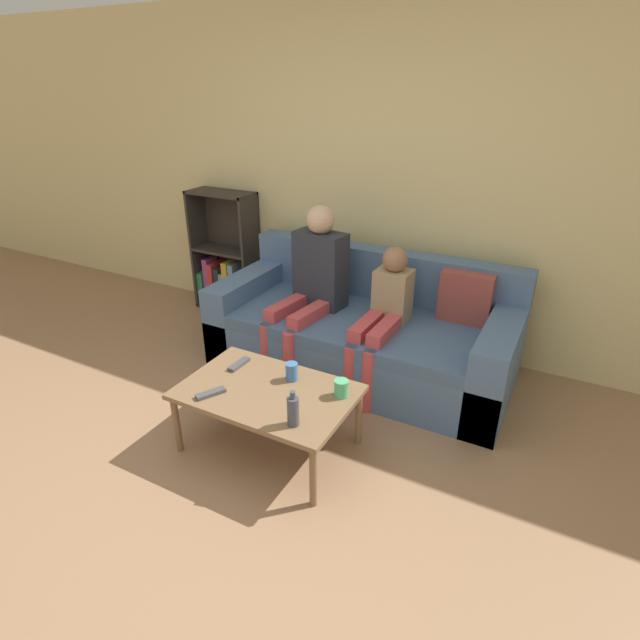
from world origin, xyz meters
TOP-DOWN VIEW (x-y plane):
  - ground_plane at (0.00, 0.00)m, footprint 22.00×22.00m
  - wall_back at (0.00, 2.33)m, footprint 12.00×0.06m
  - couch at (0.15, 1.74)m, footprint 2.19×0.98m
  - bookshelf at (-1.45, 2.17)m, footprint 0.62×0.28m
  - coffee_table at (0.03, 0.61)m, footprint 0.99×0.64m
  - person_adult at (-0.23, 1.65)m, footprint 0.43×0.70m
  - person_child at (0.35, 1.60)m, footprint 0.25×0.67m
  - cup_near at (0.43, 0.76)m, footprint 0.08×0.08m
  - cup_far at (0.10, 0.77)m, footprint 0.07×0.07m
  - tv_remote_0 at (-0.27, 0.76)m, footprint 0.05×0.17m
  - tv_remote_1 at (-0.22, 0.42)m, footprint 0.12×0.17m
  - bottle at (0.33, 0.41)m, footprint 0.06×0.06m

SIDE VIEW (x-z plane):
  - ground_plane at x=0.00m, z-range 0.00..0.00m
  - couch at x=0.15m, z-range -0.13..0.70m
  - coffee_table at x=0.03m, z-range 0.16..0.57m
  - bookshelf at x=-1.45m, z-range -0.15..0.96m
  - tv_remote_0 at x=-0.27m, z-range 0.40..0.43m
  - tv_remote_1 at x=-0.22m, z-range 0.40..0.43m
  - cup_near at x=0.43m, z-range 0.40..0.50m
  - cup_far at x=0.10m, z-range 0.40..0.51m
  - bottle at x=0.33m, z-range 0.39..0.59m
  - person_child at x=0.35m, z-range 0.07..1.06m
  - person_adult at x=-0.23m, z-range 0.09..1.30m
  - wall_back at x=0.00m, z-range 0.00..2.60m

